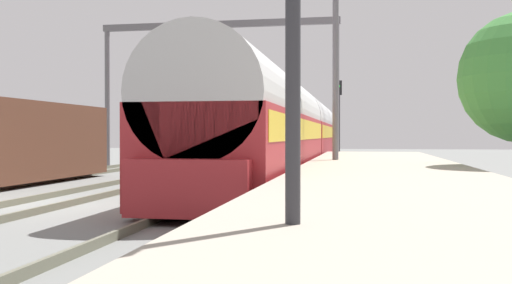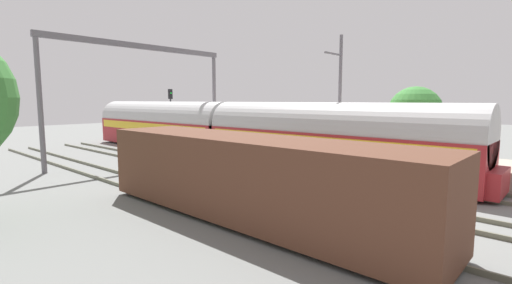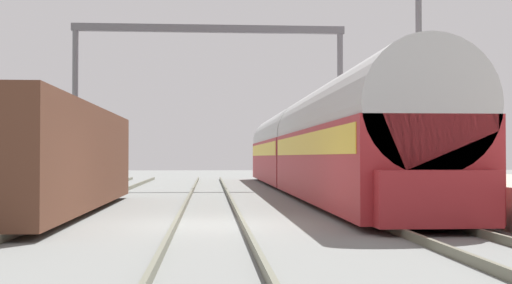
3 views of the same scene
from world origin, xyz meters
name	(u,v)px [view 3 (image 3 of 3)]	position (x,y,z in m)	size (l,w,h in m)	color
ground	(209,225)	(0.00, 0.00, 0.00)	(120.00, 120.00, 0.00)	slate
track_far_west	(9,223)	(-4.36, 0.00, 0.08)	(1.52, 60.00, 0.16)	#636352
track_west	(209,221)	(0.00, 0.00, 0.08)	(1.52, 60.00, 0.16)	#636352
track_east	(402,220)	(4.36, 0.00, 0.08)	(1.52, 60.00, 0.16)	#636352
passenger_train	(310,146)	(4.36, 13.95, 1.97)	(2.93, 32.85, 3.82)	maroon
freight_car	(47,158)	(-4.36, 3.48, 1.47)	(2.80, 13.00, 2.70)	#563323
person_crossing	(322,167)	(5.51, 17.72, 1.03)	(0.46, 0.38, 1.73)	#3D3D3D
railway_signal_far	(319,126)	(6.27, 23.45, 3.27)	(0.36, 0.30, 5.11)	#2D2D33
catenary_gantry	(210,70)	(0.00, 17.46, 5.68)	(13.11, 0.28, 7.86)	slate
catenary_pole_east_mid	(417,75)	(6.71, 6.32, 4.15)	(1.90, 0.20, 8.00)	slate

